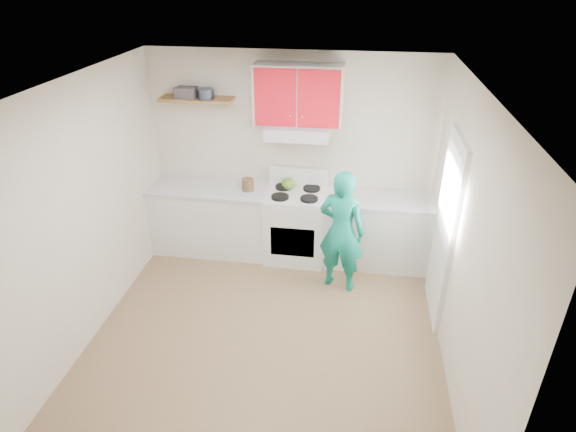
% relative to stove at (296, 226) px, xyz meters
% --- Properties ---
extents(floor, '(3.80, 3.80, 0.00)m').
position_rel_stove_xyz_m(floor, '(-0.10, -1.57, -0.46)').
color(floor, brown).
rests_on(floor, ground).
extents(ceiling, '(3.60, 3.80, 0.04)m').
position_rel_stove_xyz_m(ceiling, '(-0.10, -1.57, 2.14)').
color(ceiling, white).
rests_on(ceiling, floor).
extents(back_wall, '(3.60, 0.04, 2.60)m').
position_rel_stove_xyz_m(back_wall, '(-0.10, 0.32, 0.84)').
color(back_wall, beige).
rests_on(back_wall, floor).
extents(front_wall, '(3.60, 0.04, 2.60)m').
position_rel_stove_xyz_m(front_wall, '(-0.10, -3.47, 0.84)').
color(front_wall, beige).
rests_on(front_wall, floor).
extents(left_wall, '(0.04, 3.80, 2.60)m').
position_rel_stove_xyz_m(left_wall, '(-1.90, -1.57, 0.84)').
color(left_wall, beige).
rests_on(left_wall, floor).
extents(right_wall, '(0.04, 3.80, 2.60)m').
position_rel_stove_xyz_m(right_wall, '(1.70, -1.57, 0.84)').
color(right_wall, beige).
rests_on(right_wall, floor).
extents(door, '(0.05, 0.85, 2.05)m').
position_rel_stove_xyz_m(door, '(1.68, -0.88, 0.56)').
color(door, white).
rests_on(door, floor).
extents(door_glass, '(0.01, 0.55, 0.95)m').
position_rel_stove_xyz_m(door_glass, '(1.65, -0.88, 0.99)').
color(door_glass, white).
rests_on(door_glass, door).
extents(counter_left, '(1.52, 0.60, 0.90)m').
position_rel_stove_xyz_m(counter_left, '(-1.14, 0.02, -0.01)').
color(counter_left, silver).
rests_on(counter_left, floor).
extents(counter_right, '(1.32, 0.60, 0.90)m').
position_rel_stove_xyz_m(counter_right, '(1.04, 0.02, -0.01)').
color(counter_right, silver).
rests_on(counter_right, floor).
extents(stove, '(0.76, 0.65, 0.92)m').
position_rel_stove_xyz_m(stove, '(0.00, 0.00, 0.00)').
color(stove, white).
rests_on(stove, floor).
extents(range_hood, '(0.76, 0.44, 0.15)m').
position_rel_stove_xyz_m(range_hood, '(0.00, 0.10, 1.24)').
color(range_hood, silver).
rests_on(range_hood, back_wall).
extents(upper_cabinets, '(1.02, 0.33, 0.70)m').
position_rel_stove_xyz_m(upper_cabinets, '(0.00, 0.16, 1.66)').
color(upper_cabinets, red).
rests_on(upper_cabinets, back_wall).
extents(shelf, '(0.90, 0.30, 0.04)m').
position_rel_stove_xyz_m(shelf, '(-1.25, 0.18, 1.56)').
color(shelf, brown).
rests_on(shelf, back_wall).
extents(books, '(0.27, 0.20, 0.13)m').
position_rel_stove_xyz_m(books, '(-1.36, 0.15, 1.64)').
color(books, '#453D43').
rests_on(books, shelf).
extents(tin, '(0.23, 0.23, 0.12)m').
position_rel_stove_xyz_m(tin, '(-1.12, 0.16, 1.64)').
color(tin, '#333D4C').
rests_on(tin, shelf).
extents(kettle, '(0.19, 0.19, 0.15)m').
position_rel_stove_xyz_m(kettle, '(-0.12, 0.13, 0.54)').
color(kettle, '#4D7220').
rests_on(kettle, stove).
extents(crock, '(0.15, 0.15, 0.18)m').
position_rel_stove_xyz_m(crock, '(-0.62, 0.01, 0.53)').
color(crock, '#513A23').
rests_on(crock, counter_left).
extents(cutting_board, '(0.34, 0.28, 0.02)m').
position_rel_stove_xyz_m(cutting_board, '(0.79, -0.03, 0.45)').
color(cutting_board, olive).
rests_on(cutting_board, counter_right).
extents(silicone_mat, '(0.35, 0.30, 0.01)m').
position_rel_stove_xyz_m(silicone_mat, '(1.45, -0.06, 0.44)').
color(silicone_mat, red).
rests_on(silicone_mat, counter_right).
extents(person, '(0.63, 0.50, 1.51)m').
position_rel_stove_xyz_m(person, '(0.61, -0.57, 0.29)').
color(person, '#0E8069').
rests_on(person, floor).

